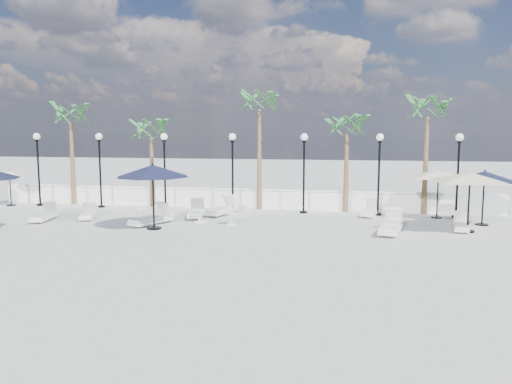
% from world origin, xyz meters
% --- Properties ---
extents(ground, '(100.00, 100.00, 0.00)m').
position_xyz_m(ground, '(0.00, 0.00, 0.00)').
color(ground, '#A8A8A3').
rests_on(ground, ground).
extents(balustrade, '(26.00, 0.30, 1.01)m').
position_xyz_m(balustrade, '(0.00, 7.50, 0.47)').
color(balustrade, white).
rests_on(balustrade, ground).
extents(lamppost_0, '(0.36, 0.36, 3.84)m').
position_xyz_m(lamppost_0, '(-10.50, 6.50, 2.49)').
color(lamppost_0, black).
rests_on(lamppost_0, ground).
extents(lamppost_1, '(0.36, 0.36, 3.84)m').
position_xyz_m(lamppost_1, '(-7.00, 6.50, 2.49)').
color(lamppost_1, black).
rests_on(lamppost_1, ground).
extents(lamppost_2, '(0.36, 0.36, 3.84)m').
position_xyz_m(lamppost_2, '(-3.50, 6.50, 2.49)').
color(lamppost_2, black).
rests_on(lamppost_2, ground).
extents(lamppost_3, '(0.36, 0.36, 3.84)m').
position_xyz_m(lamppost_3, '(0.00, 6.50, 2.49)').
color(lamppost_3, black).
rests_on(lamppost_3, ground).
extents(lamppost_4, '(0.36, 0.36, 3.84)m').
position_xyz_m(lamppost_4, '(3.50, 6.50, 2.49)').
color(lamppost_4, black).
rests_on(lamppost_4, ground).
extents(lamppost_5, '(0.36, 0.36, 3.84)m').
position_xyz_m(lamppost_5, '(7.00, 6.50, 2.49)').
color(lamppost_5, black).
rests_on(lamppost_5, ground).
extents(lamppost_6, '(0.36, 0.36, 3.84)m').
position_xyz_m(lamppost_6, '(10.50, 6.50, 2.49)').
color(lamppost_6, black).
rests_on(lamppost_6, ground).
extents(palm_0, '(2.60, 2.60, 5.50)m').
position_xyz_m(palm_0, '(-9.00, 7.30, 4.53)').
color(palm_0, brown).
rests_on(palm_0, ground).
extents(palm_1, '(2.60, 2.60, 4.70)m').
position_xyz_m(palm_1, '(-4.50, 7.30, 3.75)').
color(palm_1, brown).
rests_on(palm_1, ground).
extents(palm_2, '(2.60, 2.60, 6.10)m').
position_xyz_m(palm_2, '(1.20, 7.30, 5.12)').
color(palm_2, brown).
rests_on(palm_2, ground).
extents(palm_3, '(2.60, 2.60, 4.90)m').
position_xyz_m(palm_3, '(5.50, 7.30, 3.95)').
color(palm_3, brown).
rests_on(palm_3, ground).
extents(palm_4, '(2.60, 2.60, 5.70)m').
position_xyz_m(palm_4, '(9.20, 7.30, 4.73)').
color(palm_4, brown).
rests_on(palm_4, ground).
extents(lounger_0, '(1.13, 1.81, 0.65)m').
position_xyz_m(lounger_0, '(-5.98, 3.20, 0.22)').
color(lounger_0, white).
rests_on(lounger_0, ground).
extents(lounger_1, '(0.93, 1.97, 0.71)m').
position_xyz_m(lounger_1, '(-7.64, 2.43, 0.24)').
color(lounger_1, white).
rests_on(lounger_1, ground).
extents(lounger_2, '(1.02, 2.07, 0.74)m').
position_xyz_m(lounger_2, '(-1.27, 4.46, 0.25)').
color(lounger_2, white).
rests_on(lounger_2, ground).
extents(lounger_3, '(1.24, 2.23, 0.80)m').
position_xyz_m(lounger_3, '(-0.28, 5.31, 0.27)').
color(lounger_3, white).
rests_on(lounger_3, ground).
extents(lounger_4, '(1.45, 2.20, 0.79)m').
position_xyz_m(lounger_4, '(-2.60, 2.34, 0.27)').
color(lounger_4, white).
rests_on(lounger_4, ground).
extents(lounger_5, '(0.95, 1.92, 0.69)m').
position_xyz_m(lounger_5, '(6.62, 6.22, 0.23)').
color(lounger_5, white).
rests_on(lounger_5, ground).
extents(lounger_6, '(0.83, 1.76, 0.63)m').
position_xyz_m(lounger_6, '(10.04, 3.34, 0.21)').
color(lounger_6, white).
rests_on(lounger_6, ground).
extents(lounger_7, '(1.14, 2.26, 0.81)m').
position_xyz_m(lounger_7, '(7.22, 2.27, 0.27)').
color(lounger_7, white).
rests_on(lounger_7, ground).
extents(side_table_0, '(0.46, 0.46, 0.45)m').
position_xyz_m(side_table_0, '(-4.77, 6.20, 0.27)').
color(side_table_0, white).
rests_on(side_table_0, ground).
extents(side_table_1, '(0.59, 0.59, 0.57)m').
position_xyz_m(side_table_1, '(-0.76, 3.25, 0.34)').
color(side_table_1, white).
rests_on(side_table_1, ground).
extents(side_table_2, '(0.53, 0.53, 0.51)m').
position_xyz_m(side_table_2, '(0.70, 2.96, 0.31)').
color(side_table_2, white).
rests_on(side_table_2, ground).
extents(parasol_navy_mid, '(2.98, 2.98, 2.68)m').
position_xyz_m(parasol_navy_mid, '(-2.16, 1.53, 2.35)').
color(parasol_navy_mid, black).
rests_on(parasol_navy_mid, ground).
extents(parasol_navy_right, '(2.62, 2.62, 2.34)m').
position_xyz_m(parasol_navy_right, '(11.18, 4.73, 2.06)').
color(parasol_navy_right, black).
rests_on(parasol_navy_right, ground).
extents(parasol_cream_sq_a, '(4.79, 4.79, 2.35)m').
position_xyz_m(parasol_cream_sq_a, '(9.61, 6.20, 2.18)').
color(parasol_cream_sq_a, black).
rests_on(parasol_cream_sq_a, ground).
extents(parasol_cream_sq_b, '(5.06, 5.06, 2.53)m').
position_xyz_m(parasol_cream_sq_b, '(10.23, 3.09, 2.34)').
color(parasol_cream_sq_b, black).
rests_on(parasol_cream_sq_b, ground).
extents(parasol_cream_small, '(1.56, 1.56, 1.92)m').
position_xyz_m(parasol_cream_small, '(-12.00, 6.20, 1.64)').
color(parasol_cream_small, black).
rests_on(parasol_cream_small, ground).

